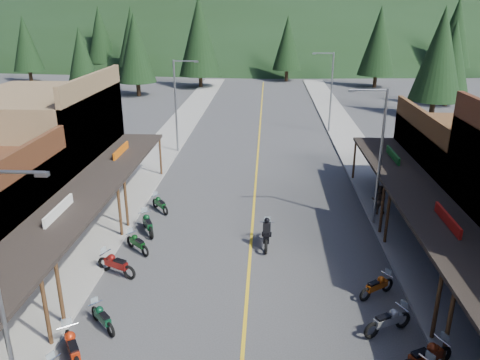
% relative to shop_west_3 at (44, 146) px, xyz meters
% --- Properties ---
extents(ground, '(220.00, 220.00, 0.00)m').
position_rel_shop_west_3_xyz_m(ground, '(13.78, -11.30, -3.52)').
color(ground, '#38383A').
rests_on(ground, ground).
extents(centerline, '(0.15, 90.00, 0.01)m').
position_rel_shop_west_3_xyz_m(centerline, '(13.78, 8.70, -3.51)').
color(centerline, gold).
rests_on(centerline, ground).
extents(sidewalk_west, '(3.40, 94.00, 0.15)m').
position_rel_shop_west_3_xyz_m(sidewalk_west, '(5.08, 8.70, -3.44)').
color(sidewalk_west, gray).
rests_on(sidewalk_west, ground).
extents(sidewalk_east, '(3.40, 94.00, 0.15)m').
position_rel_shop_west_3_xyz_m(sidewalk_east, '(22.48, 8.70, -3.44)').
color(sidewalk_east, gray).
rests_on(sidewalk_east, ground).
extents(shop_west_3, '(10.90, 10.20, 8.20)m').
position_rel_shop_west_3_xyz_m(shop_west_3, '(0.00, 0.00, 0.00)').
color(shop_west_3, brown).
rests_on(shop_west_3, ground).
extents(shop_east_3, '(10.90, 10.20, 6.20)m').
position_rel_shop_west_3_xyz_m(shop_east_3, '(27.54, 0.00, -0.99)').
color(shop_east_3, '#4C2D16').
rests_on(shop_east_3, ground).
extents(streetlight_0, '(2.16, 0.18, 8.00)m').
position_rel_shop_west_3_xyz_m(streetlight_0, '(6.83, -17.30, 0.94)').
color(streetlight_0, gray).
rests_on(streetlight_0, ground).
extents(streetlight_1, '(2.16, 0.18, 8.00)m').
position_rel_shop_west_3_xyz_m(streetlight_1, '(6.83, 10.70, 0.94)').
color(streetlight_1, gray).
rests_on(streetlight_1, ground).
extents(streetlight_2, '(2.16, 0.18, 8.00)m').
position_rel_shop_west_3_xyz_m(streetlight_2, '(20.74, -3.30, 0.94)').
color(streetlight_2, gray).
rests_on(streetlight_2, ground).
extents(streetlight_3, '(2.16, 0.18, 8.00)m').
position_rel_shop_west_3_xyz_m(streetlight_3, '(20.74, 18.70, 0.94)').
color(streetlight_3, gray).
rests_on(streetlight_3, ground).
extents(ridge_hill, '(310.00, 140.00, 60.00)m').
position_rel_shop_west_3_xyz_m(ridge_hill, '(13.78, 123.70, -3.52)').
color(ridge_hill, black).
rests_on(ridge_hill, ground).
extents(pine_0, '(5.04, 5.04, 11.00)m').
position_rel_shop_west_3_xyz_m(pine_0, '(-26.22, 50.70, 2.96)').
color(pine_0, black).
rests_on(pine_0, ground).
extents(pine_1, '(5.88, 5.88, 12.50)m').
position_rel_shop_west_3_xyz_m(pine_1, '(-10.22, 58.70, 3.72)').
color(pine_1, black).
rests_on(pine_1, ground).
extents(pine_2, '(6.72, 6.72, 14.00)m').
position_rel_shop_west_3_xyz_m(pine_2, '(3.78, 46.70, 4.47)').
color(pine_2, black).
rests_on(pine_2, ground).
extents(pine_3, '(5.04, 5.04, 11.00)m').
position_rel_shop_west_3_xyz_m(pine_3, '(17.78, 54.70, 2.96)').
color(pine_3, black).
rests_on(pine_3, ground).
extents(pine_4, '(5.88, 5.88, 12.50)m').
position_rel_shop_west_3_xyz_m(pine_4, '(31.78, 48.70, 3.72)').
color(pine_4, black).
rests_on(pine_4, ground).
extents(pine_5, '(6.72, 6.72, 14.00)m').
position_rel_shop_west_3_xyz_m(pine_5, '(47.78, 60.70, 4.47)').
color(pine_5, black).
rests_on(pine_5, ground).
extents(pine_7, '(5.88, 5.88, 12.50)m').
position_rel_shop_west_3_xyz_m(pine_7, '(-18.22, 64.70, 3.72)').
color(pine_7, black).
rests_on(pine_7, ground).
extents(pine_8, '(4.48, 4.48, 10.00)m').
position_rel_shop_west_3_xyz_m(pine_8, '(-8.22, 28.70, 2.46)').
color(pine_8, black).
rests_on(pine_8, ground).
extents(pine_9, '(4.93, 4.93, 10.80)m').
position_rel_shop_west_3_xyz_m(pine_9, '(37.78, 33.70, 2.86)').
color(pine_9, black).
rests_on(pine_9, ground).
extents(pine_10, '(5.38, 5.38, 11.60)m').
position_rel_shop_west_3_xyz_m(pine_10, '(-4.22, 38.70, 3.27)').
color(pine_10, black).
rests_on(pine_10, ground).
extents(pine_11, '(5.82, 5.82, 12.40)m').
position_rel_shop_west_3_xyz_m(pine_11, '(33.78, 26.70, 3.67)').
color(pine_11, black).
rests_on(pine_11, ground).
extents(bike_west_6, '(1.89, 2.34, 1.31)m').
position_rel_shop_west_3_xyz_m(bike_west_6, '(7.74, -15.42, -2.86)').
color(bike_west_6, red).
rests_on(bike_west_6, ground).
extents(bike_west_7, '(1.77, 1.80, 1.08)m').
position_rel_shop_west_3_xyz_m(bike_west_7, '(8.17, -13.53, -2.98)').
color(bike_west_7, '#0C3F26').
rests_on(bike_west_7, ground).
extents(bike_west_8, '(2.32, 1.62, 1.26)m').
position_rel_shop_west_3_xyz_m(bike_west_8, '(7.50, -9.60, -2.89)').
color(bike_west_8, maroon).
rests_on(bike_west_8, ground).
extents(bike_west_9, '(1.86, 1.79, 1.11)m').
position_rel_shop_west_3_xyz_m(bike_west_9, '(7.91, -7.30, -2.97)').
color(bike_west_9, '#0B3A12').
rests_on(bike_west_9, ground).
extents(bike_west_10, '(1.64, 2.30, 1.26)m').
position_rel_shop_west_3_xyz_m(bike_west_10, '(7.92, -5.12, -2.89)').
color(bike_west_10, '#0B381A').
rests_on(bike_west_10, ground).
extents(bike_west_11, '(1.71, 1.89, 1.10)m').
position_rel_shop_west_3_xyz_m(bike_west_11, '(7.95, -2.10, -2.97)').
color(bike_west_11, '#0C4019').
rests_on(bike_west_11, ground).
extents(bike_east_6, '(2.41, 1.70, 1.32)m').
position_rel_shop_west_3_xyz_m(bike_east_6, '(20.18, -15.18, -2.86)').
color(bike_east_6, maroon).
rests_on(bike_east_6, ground).
extents(bike_east_7, '(2.25, 1.64, 1.24)m').
position_rel_shop_west_3_xyz_m(bike_east_7, '(19.37, -13.17, -2.90)').
color(bike_east_7, gray).
rests_on(bike_east_7, ground).
extents(bike_east_8, '(1.98, 1.67, 1.12)m').
position_rel_shop_west_3_xyz_m(bike_east_8, '(19.49, -10.65, -2.96)').
color(bike_east_8, '#C44F0E').
rests_on(bike_east_8, ground).
extents(rider_on_bike, '(0.84, 2.36, 1.78)m').
position_rel_shop_west_3_xyz_m(rider_on_bike, '(14.62, -6.29, -2.81)').
color(rider_on_bike, black).
rests_on(rider_on_bike, ground).
extents(pedestrian_east_b, '(0.94, 0.60, 1.83)m').
position_rel_shop_west_3_xyz_m(pedestrian_east_b, '(21.41, -1.92, -2.45)').
color(pedestrian_east_b, '#4E3D31').
rests_on(pedestrian_east_b, sidewalk_east).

